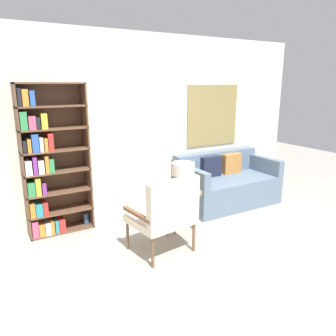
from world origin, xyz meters
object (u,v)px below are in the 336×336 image
Objects in this scene: side_table at (181,195)px; table_lamp at (183,175)px; bookshelf at (47,165)px; couch at (226,184)px; armchair at (167,211)px.

table_lamp is at bearing -57.93° from side_table.
bookshelf reaches higher than couch.
armchair is (1.05, -1.29, -0.41)m from bookshelf.
armchair is 2.02m from couch.
couch is 2.88× the size of side_table.
couch is 1.39m from table_lamp.
side_table is (-1.22, -0.50, 0.17)m from couch.
bookshelf reaches higher than side_table.
armchair is at bearing -137.92° from table_lamp.
bookshelf reaches higher than armchair.
bookshelf is 1.71m from armchair.
table_lamp reaches higher than side_table.
table_lamp is at bearing -27.25° from bookshelf.
side_table is at bearing 44.40° from armchair.
armchair is 2.35× the size of table_lamp.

